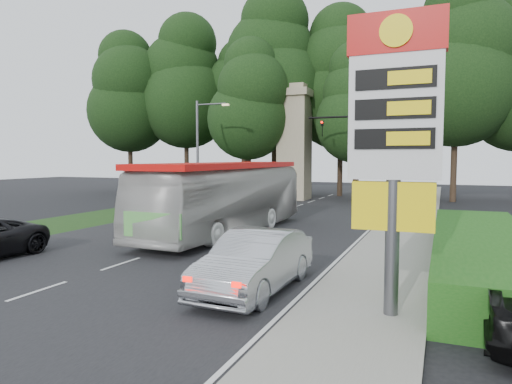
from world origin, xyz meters
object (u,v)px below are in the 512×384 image
at_px(traffic_signal_mast, 374,144).
at_px(streetlight_signs, 200,148).
at_px(monument, 294,142).
at_px(transit_bus, 226,198).
at_px(sedan_silver, 255,261).
at_px(gas_station_pylon, 395,123).

distance_m(traffic_signal_mast, streetlight_signs, 12.83).
relative_size(traffic_signal_mast, monument, 0.72).
relative_size(transit_bus, sedan_silver, 2.45).
xyz_separation_m(monument, sedan_silver, (7.50, -27.15, -4.27)).
bearing_deg(monument, gas_station_pylon, -68.20).
bearing_deg(streetlight_signs, transit_bus, -55.29).
bearing_deg(gas_station_pylon, traffic_signal_mast, 99.09).
distance_m(gas_station_pylon, sedan_silver, 5.24).
bearing_deg(traffic_signal_mast, streetlight_signs, -171.08).
bearing_deg(sedan_silver, streetlight_signs, 124.44).
distance_m(streetlight_signs, transit_bus, 13.43).
bearing_deg(gas_station_pylon, transit_bus, 133.39).
height_order(traffic_signal_mast, sedan_silver, traffic_signal_mast).
distance_m(traffic_signal_mast, sedan_silver, 21.50).
height_order(traffic_signal_mast, streetlight_signs, streetlight_signs).
height_order(transit_bus, sedan_silver, transit_bus).
relative_size(gas_station_pylon, streetlight_signs, 0.86).
relative_size(streetlight_signs, sedan_silver, 1.58).
bearing_deg(sedan_silver, transit_bus, 122.26).
bearing_deg(transit_bus, streetlight_signs, 127.24).
bearing_deg(streetlight_signs, traffic_signal_mast, 8.92).
xyz_separation_m(traffic_signal_mast, streetlight_signs, (-12.67, -1.99, -0.23)).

